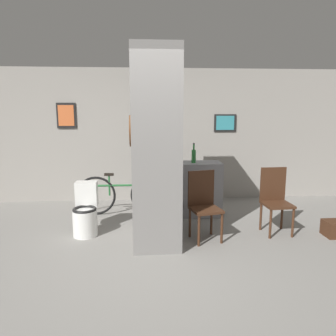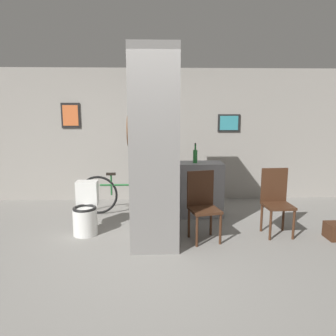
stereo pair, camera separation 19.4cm
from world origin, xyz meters
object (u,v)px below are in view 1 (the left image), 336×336
object	(u,v)px
chair_near_pillar	(204,203)
bottle_tall	(194,155)
toilet	(86,213)
chair_by_doorway	(275,198)
bicycle	(123,194)

from	to	relation	value
chair_near_pillar	bottle_tall	distance (m)	1.13
toilet	chair_near_pillar	xyz separation A→B (m)	(1.70, -0.29, 0.20)
toilet	chair_by_doorway	world-z (taller)	chair_by_doorway
chair_by_doorway	bicycle	xyz separation A→B (m)	(-2.31, 1.01, -0.17)
toilet	bottle_tall	xyz separation A→B (m)	(1.70, 0.70, 0.73)
chair_near_pillar	bottle_tall	world-z (taller)	bottle_tall
toilet	bicycle	distance (m)	1.02
bottle_tall	chair_by_doorway	bearing A→B (deg)	-36.82
bicycle	chair_by_doorway	bearing A→B (deg)	-23.67
toilet	bicycle	world-z (taller)	toilet
chair_near_pillar	toilet	bearing A→B (deg)	157.42
chair_near_pillar	bicycle	distance (m)	1.69
chair_by_doorway	bottle_tall	size ratio (longest dim) A/B	2.86
toilet	chair_by_doorway	distance (m)	2.82
chair_by_doorway	chair_near_pillar	bearing A→B (deg)	-174.46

